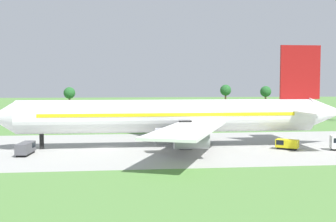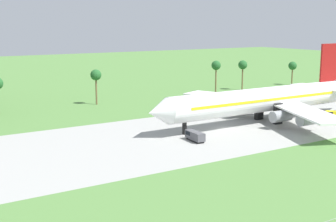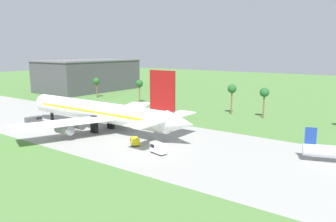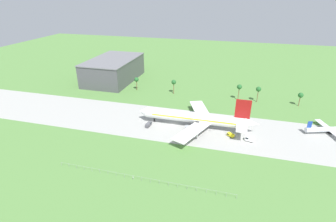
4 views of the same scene
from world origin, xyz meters
TOP-DOWN VIEW (x-y plane):
  - ground_plane at (0.00, 0.00)m, footprint 600.00×600.00m
  - taxiway_strip at (0.00, 0.00)m, footprint 320.00×44.00m
  - jet_airliner at (14.36, -0.19)m, footprint 72.05×58.17m
  - baggage_tug at (34.83, -6.13)m, footprint 4.51×4.06m
  - fuel_truck at (-13.71, -6.62)m, footprint 2.52×6.02m
  - palm_tree_row at (22.11, 50.22)m, footprint 126.42×3.60m

SIDE VIEW (x-z plane):
  - ground_plane at x=0.00m, z-range 0.00..0.00m
  - taxiway_strip at x=0.00m, z-range 0.00..0.02m
  - baggage_tug at x=34.83m, z-range 0.10..2.03m
  - fuel_truck at x=-13.71m, z-range 0.10..2.30m
  - jet_airliner at x=14.36m, z-range -4.12..16.42m
  - palm_tree_row at x=22.11m, z-range 3.12..15.43m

